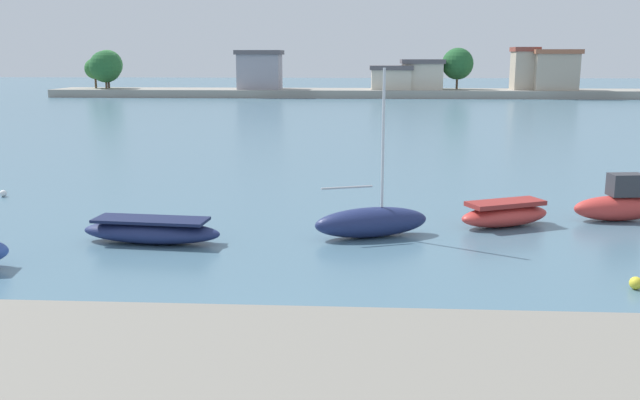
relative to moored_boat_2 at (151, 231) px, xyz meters
The scene contains 8 objects.
ground_plane 11.01m from the moored_boat_2, 60.29° to the right, with size 400.00×400.00×0.00m, color slate.
moored_boat_2 is the anchor object (origin of this frame).
moored_boat_3 7.91m from the moored_boat_2, ahead, with size 4.48×2.61×6.10m.
moored_boat_4 13.41m from the moored_boat_2, 13.88° to the left, with size 4.04×2.77×1.00m.
moored_boat_5 18.32m from the moored_boat_2, 14.04° to the left, with size 3.69×1.60×1.91m.
mooring_buoy_2 12.11m from the moored_boat_2, 141.24° to the left, with size 0.32×0.32×0.32m, color white.
mooring_buoy_3 15.77m from the moored_boat_2, 14.92° to the right, with size 0.37×0.37×0.37m, color yellow.
distant_shoreline 89.97m from the moored_boat_2, 86.66° to the left, with size 96.69×9.29×7.92m.
Camera 1 is at (1.92, -13.56, 6.50)m, focal length 38.46 mm.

